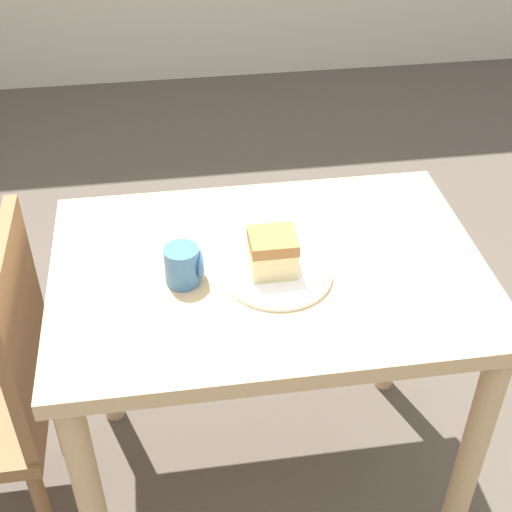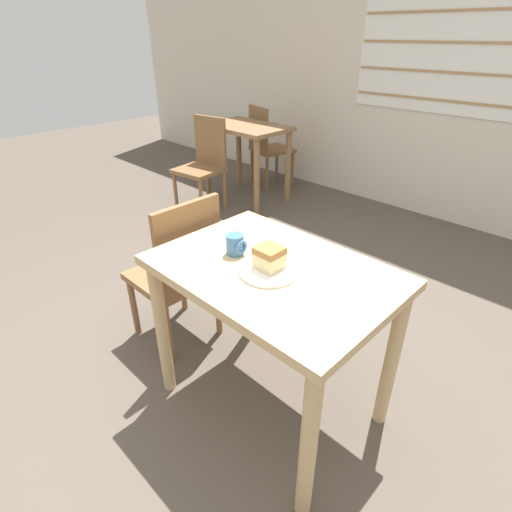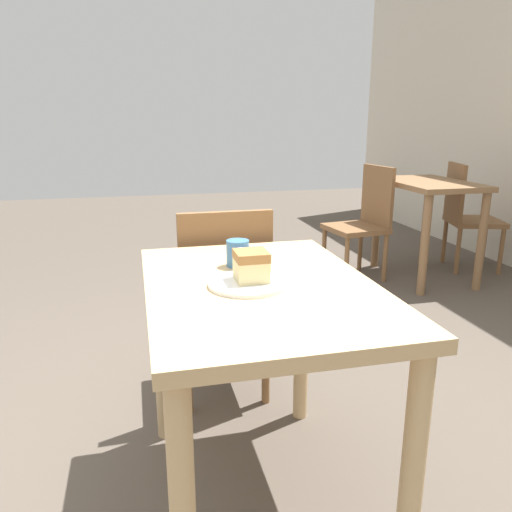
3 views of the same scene
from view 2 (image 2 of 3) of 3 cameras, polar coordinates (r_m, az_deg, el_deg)
name	(u,v)px [view 2 (image 2 of 3)]	position (r m, az deg, el deg)	size (l,w,h in m)	color
ground_plane	(226,420)	(2.03, -4.24, -22.30)	(14.00, 14.00, 0.00)	brown
dining_table_near	(273,294)	(1.66, 2.38, -5.50)	(0.96, 0.67, 0.77)	tan
dining_table_far	(247,141)	(4.25, -1.34, 16.11)	(0.84, 0.57, 0.78)	olive
chair_near_window	(179,270)	(2.18, -10.95, -2.01)	(0.41, 0.41, 0.89)	brown
chair_far_corner	(203,162)	(4.08, -7.52, 13.19)	(0.46, 0.46, 0.89)	brown
chair_far_opposite	(267,144)	(4.72, 1.58, 15.64)	(0.51, 0.51, 0.89)	brown
plate	(269,271)	(1.55, 1.85, -2.18)	(0.23, 0.23, 0.01)	white
cake_slice	(269,258)	(1.54, 1.91, -0.24)	(0.10, 0.09, 0.09)	beige
coffee_mug	(236,245)	(1.67, -2.94, 1.64)	(0.08, 0.08, 0.09)	teal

